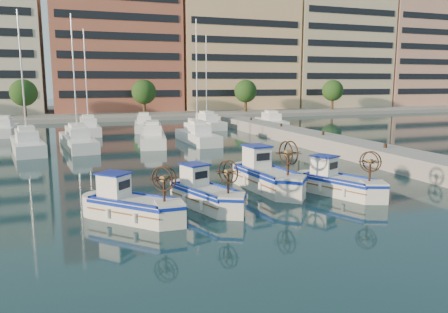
{
  "coord_description": "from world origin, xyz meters",
  "views": [
    {
      "loc": [
        -7.92,
        -18.76,
        5.74
      ],
      "look_at": [
        0.47,
        4.69,
        1.5
      ],
      "focal_mm": 35.0,
      "sensor_mm": 36.0,
      "label": 1
    }
  ],
  "objects_px": {
    "fishing_boat_c": "(267,175)",
    "fishing_boat_d": "(339,182)",
    "fishing_boat_a": "(132,204)",
    "fishing_boat_b": "(206,193)"
  },
  "relations": [
    {
      "from": "fishing_boat_c",
      "to": "fishing_boat_d",
      "type": "height_order",
      "value": "fishing_boat_c"
    },
    {
      "from": "fishing_boat_a",
      "to": "fishing_boat_c",
      "type": "bearing_deg",
      "value": -23.16
    },
    {
      "from": "fishing_boat_b",
      "to": "fishing_boat_d",
      "type": "bearing_deg",
      "value": -19.69
    },
    {
      "from": "fishing_boat_b",
      "to": "fishing_boat_d",
      "type": "xyz_separation_m",
      "value": [
        7.15,
        -0.15,
        0.01
      ]
    },
    {
      "from": "fishing_boat_c",
      "to": "fishing_boat_d",
      "type": "distance_m",
      "value": 3.77
    },
    {
      "from": "fishing_boat_b",
      "to": "fishing_boat_d",
      "type": "distance_m",
      "value": 7.15
    },
    {
      "from": "fishing_boat_d",
      "to": "fishing_boat_a",
      "type": "bearing_deg",
      "value": 159.85
    },
    {
      "from": "fishing_boat_d",
      "to": "fishing_boat_c",
      "type": "bearing_deg",
      "value": 120.9
    },
    {
      "from": "fishing_boat_b",
      "to": "fishing_boat_a",
      "type": "bearing_deg",
      "value": 173.53
    },
    {
      "from": "fishing_boat_a",
      "to": "fishing_boat_c",
      "type": "distance_m",
      "value": 8.1
    }
  ]
}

